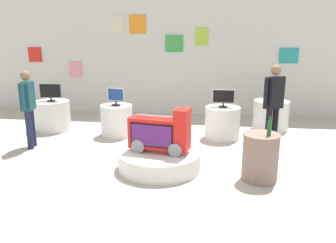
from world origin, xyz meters
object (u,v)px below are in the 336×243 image
tv_on_right_rear (272,93)px  novelty_firetruck_tv (160,134)px  display_pedestal_far_right (117,120)px  display_pedestal_left_rear (222,123)px  bottle_on_side_table (269,128)px  tv_on_center_rear (50,92)px  shopper_browsing_rear (273,102)px  side_table_round (260,157)px  tv_on_far_right (116,96)px  display_pedestal_right_rear (271,115)px  main_display_pedestal (160,160)px  shopper_browsing_near_truck (28,103)px  tv_on_left_rear (223,97)px  display_pedestal_center_rear (52,115)px

tv_on_right_rear → novelty_firetruck_tv: bearing=-129.4°
display_pedestal_far_right → display_pedestal_left_rear: bearing=2.2°
bottle_on_side_table → tv_on_center_rear: bearing=152.1°
bottle_on_side_table → shopper_browsing_rear: (0.32, 1.56, 0.12)m
display_pedestal_left_rear → side_table_round: (0.54, -2.27, 0.04)m
tv_on_center_rear → tv_on_far_right: tv_on_center_rear is taller
display_pedestal_right_rear → shopper_browsing_rear: (-0.27, -1.68, 0.67)m
main_display_pedestal → display_pedestal_left_rear: display_pedestal_left_rear is taller
main_display_pedestal → shopper_browsing_near_truck: bearing=163.7°
tv_on_right_rear → tv_on_far_right: size_ratio=0.95×
tv_on_left_rear → tv_on_far_right: (-2.45, -0.09, -0.00)m
tv_on_right_rear → display_pedestal_center_rear: bearing=-172.7°
shopper_browsing_near_truck → shopper_browsing_rear: shopper_browsing_rear is taller
display_pedestal_right_rear → novelty_firetruck_tv: bearing=-129.3°
side_table_round → bottle_on_side_table: bottle_on_side_table is taller
tv_on_left_rear → display_pedestal_center_rear: 4.21m
display_pedestal_far_right → bottle_on_side_table: bearing=-36.2°
novelty_firetruck_tv → tv_on_left_rear: bearing=60.3°
tv_on_left_rear → display_pedestal_center_rear: size_ratio=0.58×
display_pedestal_right_rear → bottle_on_side_table: bearing=-100.3°
novelty_firetruck_tv → display_pedestal_far_right: novelty_firetruck_tv is taller
display_pedestal_center_rear → shopper_browsing_rear: size_ratio=0.49×
tv_on_right_rear → tv_on_far_right: tv_on_far_right is taller
tv_on_left_rear → display_pedestal_far_right: bearing=-177.9°
tv_on_left_rear → tv_on_center_rear: 4.16m
tv_on_far_right → shopper_browsing_rear: 3.47m
main_display_pedestal → tv_on_left_rear: size_ratio=2.94×
display_pedestal_center_rear → shopper_browsing_near_truck: (0.15, -1.34, 0.58)m
main_display_pedestal → side_table_round: 1.74m
novelty_firetruck_tv → side_table_round: bearing=-9.2°
tv_on_right_rear → tv_on_far_right: bearing=-165.1°
tv_on_center_rear → display_pedestal_far_right: tv_on_center_rear is taller
main_display_pedestal → display_pedestal_right_rear: (2.38, 2.87, 0.20)m
tv_on_far_right → display_pedestal_left_rear: bearing=2.3°
novelty_firetruck_tv → display_pedestal_far_right: (-1.31, 1.91, -0.28)m
tv_on_center_rear → side_table_round: bearing=-27.6°
display_pedestal_center_rear → display_pedestal_left_rear: bearing=-2.6°
tv_on_far_right → bottle_on_side_table: size_ratio=1.30×
display_pedestal_left_rear → tv_on_right_rear: size_ratio=2.02×
main_display_pedestal → tv_on_center_rear: (-3.00, 2.17, 0.80)m
display_pedestal_center_rear → tv_on_far_right: size_ratio=2.08×
novelty_firetruck_tv → display_pedestal_left_rear: (1.14, 2.00, -0.28)m
display_pedestal_far_right → shopper_browsing_near_truck: shopper_browsing_near_truck is taller
side_table_round → tv_on_far_right: bearing=144.0°
novelty_firetruck_tv → shopper_browsing_rear: shopper_browsing_rear is taller
shopper_browsing_near_truck → display_pedestal_right_rear: bearing=21.3°
display_pedestal_left_rear → tv_on_far_right: tv_on_far_right is taller
tv_on_right_rear → shopper_browsing_near_truck: (-5.23, -2.03, 0.03)m
display_pedestal_far_right → side_table_round: size_ratio=0.94×
display_pedestal_right_rear → shopper_browsing_near_truck: shopper_browsing_near_truck is taller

